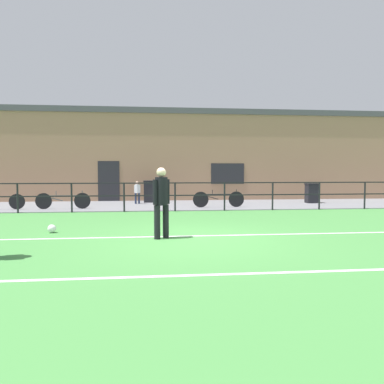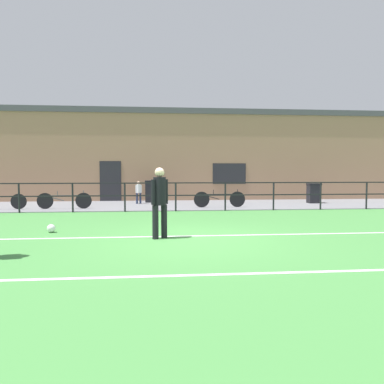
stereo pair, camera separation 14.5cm
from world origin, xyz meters
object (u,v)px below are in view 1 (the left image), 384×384
object	(u,v)px
player_goalkeeper	(161,198)
spectator_child	(137,191)
bicycle_parked_1	(63,201)
soccer_ball_match	(52,229)
trash_bin_0	(312,193)
trash_bin_1	(150,191)
bicycle_parked_0	(219,199)

from	to	relation	value
player_goalkeeper	spectator_child	xyz separation A→B (m)	(-0.92, 9.06, -0.33)
player_goalkeeper	spectator_child	size ratio (longest dim) A/B	1.57
player_goalkeeper	bicycle_parked_1	size ratio (longest dim) A/B	0.76
soccer_ball_match	trash_bin_0	size ratio (longest dim) A/B	0.22
soccer_ball_match	spectator_child	xyz separation A→B (m)	(1.93, 7.94, 0.53)
spectator_child	trash_bin_0	size ratio (longest dim) A/B	1.12
soccer_ball_match	spectator_child	world-z (taller)	spectator_child
spectator_child	trash_bin_1	bearing A→B (deg)	-132.12
trash_bin_0	bicycle_parked_0	bearing A→B (deg)	-162.35
soccer_ball_match	spectator_child	distance (m)	8.19
bicycle_parked_1	trash_bin_0	xyz separation A→B (m)	(11.53, 1.58, 0.14)
bicycle_parked_1	trash_bin_0	world-z (taller)	trash_bin_0
spectator_child	bicycle_parked_0	distance (m)	4.13
soccer_ball_match	bicycle_parked_0	world-z (taller)	bicycle_parked_0
trash_bin_0	spectator_child	bearing A→B (deg)	176.97
spectator_child	bicycle_parked_1	size ratio (longest dim) A/B	0.48
player_goalkeeper	trash_bin_1	bearing A→B (deg)	57.66
player_goalkeeper	trash_bin_0	xyz separation A→B (m)	(7.62, 8.61, -0.46)
bicycle_parked_0	trash_bin_1	bearing A→B (deg)	136.74
bicycle_parked_1	spectator_child	bearing A→B (deg)	34.10
bicycle_parked_1	soccer_ball_match	bearing A→B (deg)	-79.75
player_goalkeeper	bicycle_parked_1	distance (m)	8.07
bicycle_parked_0	bicycle_parked_1	xyz separation A→B (m)	(-6.58, 0.00, -0.01)
trash_bin_0	trash_bin_1	size ratio (longest dim) A/B	0.89
player_goalkeeper	soccer_ball_match	size ratio (longest dim) A/B	7.85
spectator_child	bicycle_parked_0	size ratio (longest dim) A/B	0.48
spectator_child	trash_bin_1	distance (m)	0.99
soccer_ball_match	bicycle_parked_1	xyz separation A→B (m)	(-1.07, 5.91, 0.26)
bicycle_parked_1	trash_bin_0	size ratio (longest dim) A/B	2.31
spectator_child	trash_bin_0	world-z (taller)	spectator_child
spectator_child	bicycle_parked_1	xyz separation A→B (m)	(-2.99, -2.03, -0.27)
bicycle_parked_0	trash_bin_0	size ratio (longest dim) A/B	2.33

